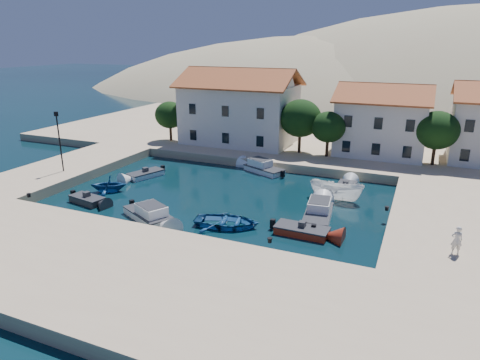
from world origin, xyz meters
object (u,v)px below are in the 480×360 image
lamppost (59,136)px  rowboat_south (227,226)px  building_mid (382,119)px  boat_east (336,200)px  cabin_cruiser_east (318,214)px  pedestrian (457,240)px  cabin_cruiser_south (148,213)px  building_left (240,105)px

lamppost → rowboat_south: lamppost is taller
building_mid → lamppost: building_mid is taller
lamppost → boat_east: bearing=11.3°
cabin_cruiser_east → pedestrian: size_ratio=2.81×
boat_east → cabin_cruiser_south: bearing=134.5°
cabin_cruiser_east → pedestrian: pedestrian is taller
building_left → cabin_cruiser_east: building_left is taller
cabin_cruiser_south → pedestrian: size_ratio=2.79×
building_mid → cabin_cruiser_east: bearing=-96.8°
building_mid → boat_east: size_ratio=2.08×
boat_east → cabin_cruiser_east: bearing=-179.0°
building_left → rowboat_south: bearing=-68.9°
rowboat_south → boat_east: (6.73, 9.39, 0.00)m
building_left → pedestrian: size_ratio=7.66×
cabin_cruiser_south → cabin_cruiser_east: size_ratio=0.99×
cabin_cruiser_south → rowboat_south: cabin_cruiser_south is taller
pedestrian → cabin_cruiser_south: bearing=-11.1°
rowboat_south → boat_east: 11.55m
building_left → cabin_cruiser_south: 25.87m
building_mid → pedestrian: (7.41, -25.02, -3.26)m
lamppost → boat_east: 28.42m
building_left → rowboat_south: size_ratio=2.86×
building_left → cabin_cruiser_south: size_ratio=2.74×
lamppost → cabin_cruiser_south: size_ratio=1.16×
pedestrian → rowboat_south: bearing=-14.3°
lamppost → rowboat_south: (20.74, -3.90, -4.75)m
cabin_cruiser_south → pedestrian: bearing=30.1°
rowboat_south → building_left: bearing=9.9°
lamppost → cabin_cruiser_south: 15.64m
rowboat_south → cabin_cruiser_east: cabin_cruiser_east is taller
building_mid → pedestrian: bearing=-73.5°
building_mid → building_left: bearing=-176.8°
lamppost → cabin_cruiser_east: size_ratio=1.16×
building_left → building_mid: bearing=3.2°
building_mid → cabin_cruiser_south: (-15.36, -26.15, -4.75)m
building_left → cabin_cruiser_east: bearing=-51.6°
building_mid → boat_east: 16.49m
cabin_cruiser_east → building_left: bearing=31.3°
cabin_cruiser_east → boat_east: bearing=-12.1°
rowboat_south → boat_east: bearing=-46.9°
building_mid → boat_east: bearing=-97.4°
cabin_cruiser_south → boat_east: size_ratio=1.06×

